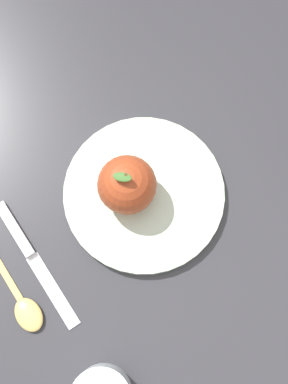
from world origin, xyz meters
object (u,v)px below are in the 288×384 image
object	(u,v)px
apple	(130,183)
knife	(29,252)
spoon	(23,305)
dinner_plate	(144,194)

from	to	relation	value
apple	knife	world-z (taller)	apple
knife	spoon	xyz separation A→B (m)	(0.04, 0.06, 0.00)
apple	spoon	distance (m)	0.22
dinner_plate	spoon	distance (m)	0.22
spoon	knife	bearing A→B (deg)	-122.11
dinner_plate	knife	bearing A→B (deg)	-1.40
dinner_plate	apple	size ratio (longest dim) A/B	2.51
apple	spoon	bearing A→B (deg)	18.48
apple	knife	bearing A→B (deg)	2.50
dinner_plate	apple	distance (m)	0.05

